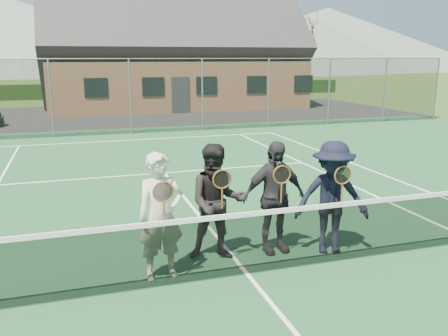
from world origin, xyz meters
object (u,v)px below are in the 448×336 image
Objects in this scene: tennis_net at (248,241)px; player_d at (332,198)px; player_b at (217,202)px; player_a at (161,216)px; clubhouse at (173,42)px; player_c at (274,197)px.

player_d is (1.55, 0.38, 0.38)m from tennis_net.
player_a is at bearing -157.21° from player_b.
player_b reaches higher than tennis_net.
tennis_net is 6.49× the size of player_b.
player_d is (-2.45, -23.62, -3.07)m from clubhouse.
clubhouse is 23.88m from player_b.
tennis_net is 6.49× the size of player_a.
tennis_net is at bearing -166.32° from player_d.
player_d is at bearing -95.93° from clubhouse.
player_c is at bearing 160.11° from player_d.
player_a and player_b have the same top height.
tennis_net is 0.75× the size of clubhouse.
player_b and player_d have the same top height.
player_a and player_c have the same top height.
clubhouse is at bearing 80.54° from tennis_net.
clubhouse is 24.44m from player_a.
clubhouse is 8.67× the size of player_c.
player_a is 2.72m from player_d.
player_b is 0.94m from player_c.
player_b is at bearing -100.32° from clubhouse.
player_b and player_c have the same top height.
clubhouse is 23.95m from player_d.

